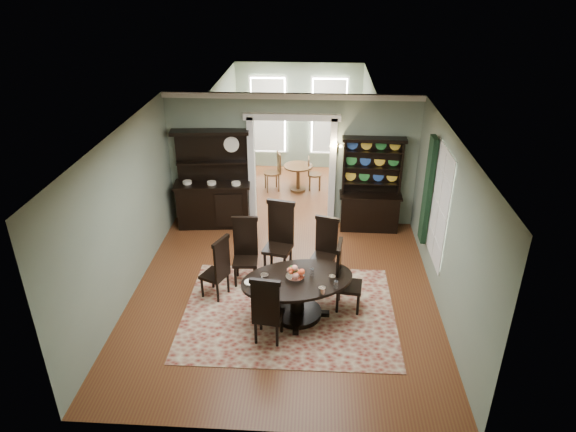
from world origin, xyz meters
name	(u,v)px	position (x,y,z in m)	size (l,w,h in m)	color
room	(283,218)	(0.00, 0.04, 1.58)	(5.51, 6.01, 3.01)	brown
parlor	(297,126)	(0.00, 5.53, 1.52)	(3.51, 3.50, 3.01)	brown
doorway_trim	(292,156)	(0.00, 3.00, 1.62)	(2.08, 0.25, 2.57)	silver
right_window	(434,199)	(2.69, 0.93, 1.60)	(0.15, 1.47, 2.12)	white
wall_sconce	(336,147)	(0.95, 2.85, 1.89)	(0.27, 0.21, 0.21)	gold
rug	(289,312)	(0.14, -0.47, 0.01)	(3.63, 2.83, 0.01)	maroon
dining_table	(297,290)	(0.28, -0.54, 0.52)	(2.21, 2.21, 0.75)	black
centerpiece	(295,275)	(0.24, -0.55, 0.82)	(1.56, 1.00, 0.26)	silver
chair_far_left	(245,248)	(-0.73, 0.53, 0.67)	(0.50, 0.47, 1.28)	black
chair_far_mid	(280,235)	(-0.13, 0.94, 0.75)	(0.63, 0.61, 1.43)	black
chair_far_right	(325,246)	(0.75, 0.79, 0.63)	(0.55, 0.53, 1.20)	black
chair_end_left	(219,267)	(-1.13, -0.08, 0.64)	(0.57, 0.58, 1.21)	black
chair_end_right	(343,275)	(1.06, -0.27, 0.67)	(0.50, 0.52, 1.28)	black
chair_near	(267,309)	(-0.16, -1.27, 0.66)	(0.51, 0.49, 1.25)	black
sideboard	(213,193)	(-1.76, 2.74, 0.77)	(1.73, 0.76, 2.22)	black
welsh_dresser	(370,197)	(1.76, 2.77, 0.77)	(1.37, 0.51, 2.12)	black
parlor_table	(298,174)	(0.07, 4.78, 0.45)	(0.75, 0.75, 0.70)	#563618
parlor_chair_left	(275,170)	(-0.55, 4.78, 0.55)	(0.47, 0.46, 1.02)	#563618
parlor_chair_right	(312,173)	(0.44, 4.88, 0.47)	(0.37, 0.37, 0.88)	#563618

